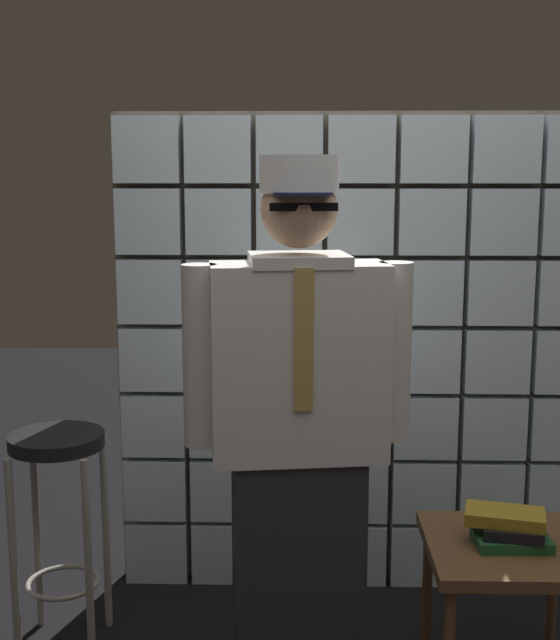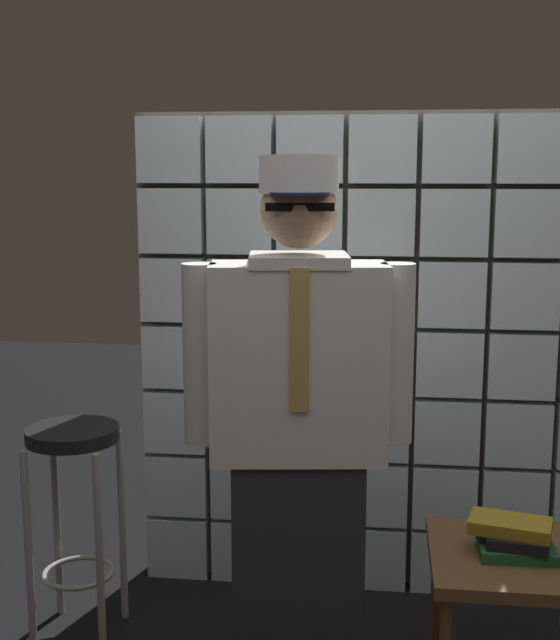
# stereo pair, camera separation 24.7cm
# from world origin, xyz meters

# --- Properties ---
(glass_block_wall) EXTENTS (2.00, 0.10, 2.00)m
(glass_block_wall) POSITION_xyz_m (-0.00, 1.17, 0.98)
(glass_block_wall) COLOR silver
(glass_block_wall) RESTS_ON ground
(standing_person) EXTENTS (0.72, 0.33, 1.78)m
(standing_person) POSITION_xyz_m (-0.24, 0.30, 0.93)
(standing_person) COLOR #28282D
(standing_person) RESTS_ON ground
(bar_stool) EXTENTS (0.34, 0.34, 0.81)m
(bar_stool) POSITION_xyz_m (-1.11, 0.65, 0.60)
(bar_stool) COLOR black
(bar_stool) RESTS_ON ground
(side_table) EXTENTS (0.52, 0.52, 0.56)m
(side_table) POSITION_xyz_m (0.44, 0.34, 0.48)
(side_table) COLOR brown
(side_table) RESTS_ON ground
(book_stack) EXTENTS (0.28, 0.20, 0.11)m
(book_stack) POSITION_xyz_m (0.44, 0.34, 0.61)
(book_stack) COLOR #1E592D
(book_stack) RESTS_ON side_table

